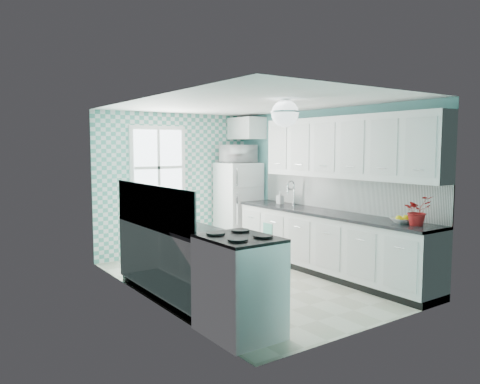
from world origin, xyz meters
TOP-DOWN VIEW (x-y plane):
  - floor at (0.00, 0.00)m, footprint 3.00×4.40m
  - ceiling at (0.00, 0.00)m, footprint 3.00×4.40m
  - wall_back at (0.00, 2.21)m, footprint 3.00×0.02m
  - wall_front at (0.00, -2.21)m, footprint 3.00×0.02m
  - wall_left at (-1.51, 0.00)m, footprint 0.02×4.40m
  - wall_right at (1.51, 0.00)m, footprint 0.02×4.40m
  - accent_wall at (0.00, 2.19)m, footprint 3.00×0.01m
  - window at (-0.35, 2.16)m, footprint 1.04×0.05m
  - backsplash_right at (1.49, -0.40)m, footprint 0.02×3.60m
  - backsplash_left at (-1.49, -0.07)m, footprint 0.02×2.15m
  - upper_cabinets_right at (1.33, -0.60)m, footprint 0.33×3.20m
  - upper_cabinet_fridge at (1.30, 1.83)m, footprint 0.40×0.74m
  - ceiling_light at (0.00, -0.80)m, footprint 0.34×0.34m
  - base_cabinets_right at (1.20, -0.40)m, footprint 0.60×3.60m
  - countertop_right at (1.19, -0.40)m, footprint 0.63×3.60m
  - base_cabinets_left at (-1.20, -0.07)m, footprint 0.60×2.15m
  - countertop_left at (-1.19, -0.07)m, footprint 0.63×2.15m
  - fridge at (1.11, 1.82)m, footprint 0.70×0.70m
  - stove at (-1.20, -1.52)m, footprint 0.66×0.83m
  - sink at (1.20, 0.55)m, footprint 0.46×0.39m
  - rug at (0.02, 0.09)m, footprint 0.85×1.10m
  - dish_towel at (0.89, 0.65)m, footprint 0.05×0.23m
  - fruit_bowl at (1.20, -1.69)m, footprint 0.35×0.35m
  - potted_plant at (1.20, -1.90)m, footprint 0.39×0.36m
  - soap_bottle at (1.25, 0.77)m, footprint 0.10×0.10m
  - microwave at (1.11, 1.82)m, footprint 0.62×0.44m

SIDE VIEW (x-z plane):
  - floor at x=0.00m, z-range -0.02..0.00m
  - rug at x=0.02m, z-range 0.00..0.02m
  - base_cabinets_right at x=1.20m, z-range 0.00..0.90m
  - base_cabinets_left at x=-1.20m, z-range 0.00..0.90m
  - dish_towel at x=0.89m, z-range 0.30..0.66m
  - stove at x=-1.20m, z-range 0.02..1.02m
  - fridge at x=1.11m, z-range 0.00..1.61m
  - countertop_right at x=1.19m, z-range 0.90..0.94m
  - countertop_left at x=-1.19m, z-range 0.90..0.94m
  - sink at x=1.20m, z-range 0.67..1.20m
  - fruit_bowl at x=1.20m, z-range 0.94..1.01m
  - soap_bottle at x=1.25m, z-range 0.94..1.15m
  - potted_plant at x=1.20m, z-range 0.94..1.31m
  - backsplash_right at x=1.49m, z-range 0.94..1.45m
  - backsplash_left at x=-1.49m, z-range 0.94..1.45m
  - wall_back at x=0.00m, z-range 0.00..2.50m
  - wall_front at x=0.00m, z-range 0.00..2.50m
  - wall_left at x=-1.51m, z-range 0.00..2.50m
  - wall_right at x=1.51m, z-range 0.00..2.50m
  - accent_wall at x=0.00m, z-range 0.00..2.50m
  - window at x=-0.35m, z-range 0.83..2.27m
  - microwave at x=1.11m, z-range 1.61..1.95m
  - upper_cabinets_right at x=1.33m, z-range 1.45..2.35m
  - upper_cabinet_fridge at x=1.30m, z-range 2.05..2.45m
  - ceiling_light at x=0.00m, z-range 2.15..2.50m
  - ceiling at x=0.00m, z-range 2.50..2.52m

